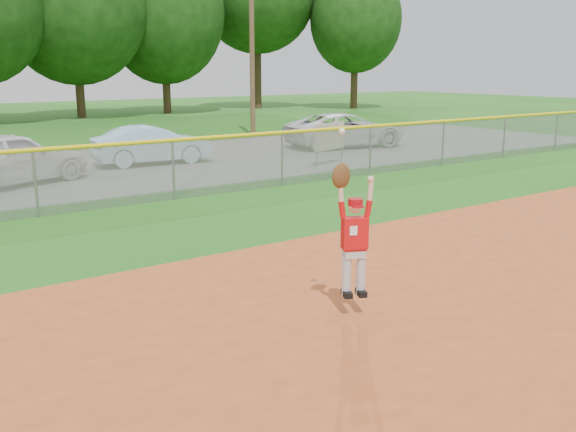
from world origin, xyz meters
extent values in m
plane|color=#1F5B14|center=(0.00, 0.00, 0.00)|extent=(120.00, 120.00, 0.00)
cube|color=slate|center=(0.00, 16.00, 0.01)|extent=(44.00, 10.00, 0.03)
imported|color=silver|center=(-2.95, 14.37, 0.80)|extent=(4.84, 3.35, 1.53)
imported|color=#95C5DE|center=(2.03, 15.85, 0.68)|extent=(4.08, 1.76, 1.31)
imported|color=silver|center=(10.53, 15.70, 0.73)|extent=(5.37, 3.21, 1.40)
cylinder|color=gray|center=(6.09, 11.95, 0.55)|extent=(0.05, 0.05, 1.09)
cylinder|color=gray|center=(7.50, 12.34, 0.55)|extent=(0.05, 0.05, 1.09)
cube|color=beige|center=(6.80, 12.14, 1.00)|extent=(1.59, 0.48, 0.91)
cube|color=gray|center=(0.00, 10.00, 0.75)|extent=(40.00, 0.03, 1.50)
cylinder|color=yellow|center=(0.00, 10.00, 1.50)|extent=(40.00, 0.10, 0.10)
cylinder|color=gray|center=(-3.33, 10.00, 0.75)|extent=(0.06, 0.06, 1.50)
cylinder|color=gray|center=(0.00, 10.00, 0.75)|extent=(0.06, 0.06, 1.50)
cylinder|color=gray|center=(3.33, 10.00, 0.75)|extent=(0.06, 0.06, 1.50)
cylinder|color=gray|center=(6.67, 10.00, 0.75)|extent=(0.06, 0.06, 1.50)
cylinder|color=gray|center=(10.00, 10.00, 0.75)|extent=(0.06, 0.06, 1.50)
cylinder|color=gray|center=(13.33, 10.00, 0.75)|extent=(0.06, 0.06, 1.50)
cylinder|color=gray|center=(16.67, 10.00, 0.75)|extent=(0.06, 0.06, 1.50)
cylinder|color=#4C3823|center=(10.00, 22.00, 4.50)|extent=(0.24, 0.24, 9.00)
cylinder|color=#422D1C|center=(6.92, 38.34, 2.44)|extent=(0.56, 0.56, 4.89)
ellipsoid|color=#193F0F|center=(6.92, 38.34, 7.22)|extent=(9.41, 9.41, 10.28)
cylinder|color=#422D1C|center=(13.43, 39.01, 2.39)|extent=(0.56, 0.56, 4.78)
ellipsoid|color=#193F0F|center=(13.43, 39.01, 7.06)|extent=(8.62, 8.62, 10.06)
cylinder|color=#422D1C|center=(21.93, 39.94, 2.99)|extent=(0.56, 0.56, 5.99)
cylinder|color=#422D1C|center=(28.03, 35.14, 2.35)|extent=(0.56, 0.56, 4.69)
ellipsoid|color=#193F0F|center=(28.03, 35.14, 6.94)|extent=(7.23, 7.23, 8.32)
cylinder|color=silver|center=(-1.57, 1.51, 0.57)|extent=(0.16, 0.16, 0.55)
cylinder|color=silver|center=(-1.39, 1.43, 0.57)|extent=(0.16, 0.16, 0.55)
cube|color=black|center=(-1.59, 1.48, 0.34)|extent=(0.19, 0.25, 0.08)
cube|color=black|center=(-1.41, 1.40, 0.34)|extent=(0.19, 0.25, 0.08)
cube|color=silver|center=(-1.48, 1.47, 0.88)|extent=(0.32, 0.26, 0.11)
cube|color=maroon|center=(-1.48, 1.47, 0.95)|extent=(0.34, 0.27, 0.04)
cube|color=red|center=(-1.48, 1.47, 1.16)|extent=(0.37, 0.30, 0.42)
cube|color=white|center=(-1.56, 1.41, 1.21)|extent=(0.09, 0.05, 0.12)
sphere|color=beige|center=(-1.48, 1.47, 1.52)|extent=(0.25, 0.25, 0.19)
cylinder|color=#A00912|center=(-1.48, 1.47, 1.57)|extent=(0.25, 0.25, 0.09)
cube|color=#A00912|center=(-1.52, 1.38, 1.53)|extent=(0.18, 0.16, 0.02)
cylinder|color=red|center=(-1.64, 1.55, 1.48)|extent=(0.13, 0.11, 0.23)
cylinder|color=beige|center=(-1.66, 1.56, 1.71)|extent=(0.10, 0.09, 0.25)
ellipsoid|color=#4C2D14|center=(-1.66, 1.56, 1.92)|extent=(0.31, 0.24, 0.33)
sphere|color=white|center=(-1.66, 1.56, 2.48)|extent=(0.11, 0.11, 0.08)
cylinder|color=red|center=(-1.32, 1.40, 1.48)|extent=(0.13, 0.11, 0.23)
cylinder|color=beige|center=(-1.30, 1.39, 1.71)|extent=(0.10, 0.09, 0.25)
sphere|color=beige|center=(-1.30, 1.39, 1.86)|extent=(0.12, 0.12, 0.09)
camera|label=1|loc=(-6.90, -4.61, 3.27)|focal=40.00mm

